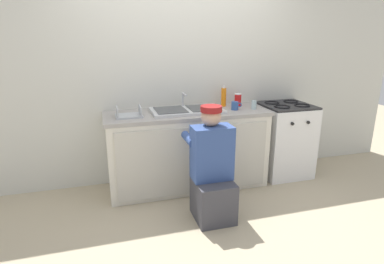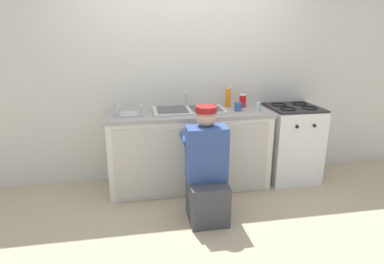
% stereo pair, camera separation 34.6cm
% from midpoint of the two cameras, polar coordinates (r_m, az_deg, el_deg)
% --- Properties ---
extents(ground_plane, '(12.00, 12.00, 0.00)m').
position_cam_midpoint_polar(ground_plane, '(3.65, -2.33, -11.36)').
color(ground_plane, tan).
extents(back_wall, '(6.00, 0.10, 2.50)m').
position_cam_midpoint_polar(back_wall, '(3.88, -4.88, 9.77)').
color(back_wall, silver).
rests_on(back_wall, ground_plane).
extents(counter_cabinet, '(1.80, 0.62, 0.86)m').
position_cam_midpoint_polar(counter_cabinet, '(3.73, -3.47, -3.49)').
color(counter_cabinet, silver).
rests_on(counter_cabinet, ground_plane).
extents(countertop, '(1.84, 0.62, 0.04)m').
position_cam_midpoint_polar(countertop, '(3.61, -3.63, 3.27)').
color(countertop, '#9E9993').
rests_on(countertop, counter_cabinet).
extents(sink_double_basin, '(0.80, 0.44, 0.19)m').
position_cam_midpoint_polar(sink_double_basin, '(3.60, -3.65, 3.89)').
color(sink_double_basin, silver).
rests_on(sink_double_basin, countertop).
extents(stove_range, '(0.60, 0.62, 0.92)m').
position_cam_midpoint_polar(stove_range, '(4.17, 13.73, -1.31)').
color(stove_range, white).
rests_on(stove_range, ground_plane).
extents(plumber_person, '(0.42, 0.61, 1.10)m').
position_cam_midpoint_polar(plumber_person, '(3.08, 0.39, -7.40)').
color(plumber_person, '#3F3F47').
rests_on(plumber_person, ground_plane).
extents(soda_cup_red, '(0.08, 0.08, 0.15)m').
position_cam_midpoint_polar(soda_cup_red, '(3.91, 5.65, 5.71)').
color(soda_cup_red, red).
rests_on(soda_cup_red, countertop).
extents(soap_bottle_orange, '(0.06, 0.06, 0.25)m').
position_cam_midpoint_polar(soap_bottle_orange, '(3.86, 3.09, 6.22)').
color(soap_bottle_orange, orange).
rests_on(soap_bottle_orange, countertop).
extents(water_glass, '(0.06, 0.06, 0.10)m').
position_cam_midpoint_polar(water_glass, '(3.75, 8.37, 4.76)').
color(water_glass, '#ADC6CC').
rests_on(water_glass, countertop).
extents(dish_rack_tray, '(0.28, 0.22, 0.11)m').
position_cam_midpoint_polar(dish_rack_tray, '(3.47, -13.99, 3.01)').
color(dish_rack_tray, '#B2B7BC').
rests_on(dish_rack_tray, countertop).
extents(coffee_mug, '(0.13, 0.08, 0.09)m').
position_cam_midpoint_polar(coffee_mug, '(3.70, 5.02, 4.66)').
color(coffee_mug, '#335699').
rests_on(coffee_mug, countertop).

